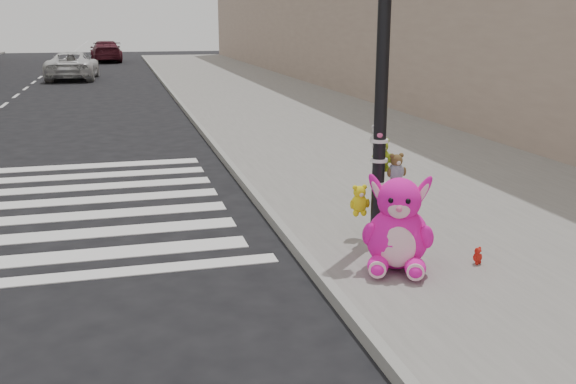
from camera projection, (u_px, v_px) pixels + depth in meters
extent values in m
plane|color=black|center=(193.00, 335.00, 6.09)|extent=(120.00, 120.00, 0.00)
cube|color=slate|center=(341.00, 133.00, 16.65)|extent=(7.00, 80.00, 0.14)
cube|color=gray|center=(209.00, 139.00, 15.80)|extent=(0.12, 80.00, 0.15)
cylinder|color=black|center=(382.00, 84.00, 7.86)|extent=(0.16, 0.16, 4.00)
cylinder|color=white|center=(378.00, 183.00, 8.18)|extent=(0.22, 0.22, 0.04)
cylinder|color=white|center=(379.00, 160.00, 8.11)|extent=(0.22, 0.22, 0.04)
cylinder|color=white|center=(380.00, 141.00, 8.04)|extent=(0.22, 0.22, 0.04)
ellipsoid|color=#FB15AD|center=(378.00, 268.00, 7.10)|extent=(0.37, 0.45, 0.21)
ellipsoid|color=#FB15AD|center=(415.00, 271.00, 7.03)|extent=(0.37, 0.45, 0.21)
ellipsoid|color=#FB15AD|center=(398.00, 238.00, 7.30)|extent=(0.91, 0.86, 0.72)
ellipsoid|color=#F9BFD1|center=(397.00, 247.00, 7.07)|extent=(0.43, 0.30, 0.48)
sphere|color=#FB15AD|center=(399.00, 200.00, 7.18)|extent=(0.66, 0.66, 0.50)
ellipsoid|color=#FB15AD|center=(379.00, 192.00, 7.23)|extent=(0.36, 0.23, 0.50)
ellipsoid|color=#FB15AD|center=(420.00, 194.00, 7.15)|extent=(0.36, 0.23, 0.50)
imported|color=silver|center=(73.00, 66.00, 32.62)|extent=(2.54, 5.11, 1.39)
imported|color=#4E1622|center=(106.00, 51.00, 46.56)|extent=(2.40, 5.31, 1.51)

